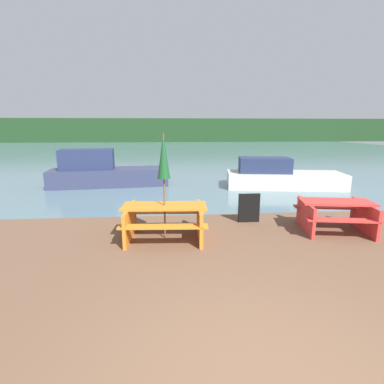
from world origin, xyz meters
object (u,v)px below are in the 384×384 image
(picnic_table_orange, at_px, (165,218))
(picnic_table_red, at_px, (335,213))
(signboard, at_px, (249,208))
(umbrella_darkgreen, at_px, (164,158))
(boat_second, at_px, (104,172))
(boat, at_px, (280,177))

(picnic_table_orange, bearing_deg, picnic_table_red, 2.13)
(picnic_table_orange, distance_m, signboard, 2.38)
(picnic_table_orange, xyz_separation_m, umbrella_darkgreen, (0.00, 0.00, 1.33))
(picnic_table_red, distance_m, umbrella_darkgreen, 4.23)
(picnic_table_orange, height_order, boat_second, boat_second)
(signboard, bearing_deg, umbrella_darkgreen, -155.45)
(signboard, bearing_deg, boat_second, 131.03)
(picnic_table_red, bearing_deg, boat, 82.82)
(umbrella_darkgreen, relative_size, boat_second, 0.46)
(boat_second, bearing_deg, picnic_table_orange, -74.03)
(umbrella_darkgreen, xyz_separation_m, boat, (4.68, 5.43, -1.34))
(boat, height_order, signboard, boat)
(picnic_table_red, bearing_deg, umbrella_darkgreen, -177.87)
(picnic_table_orange, distance_m, umbrella_darkgreen, 1.33)
(umbrella_darkgreen, bearing_deg, signboard, 24.55)
(umbrella_darkgreen, relative_size, boat, 0.48)
(picnic_table_orange, bearing_deg, signboard, 24.55)
(boat, distance_m, boat_second, 7.34)
(picnic_table_orange, distance_m, boat, 7.17)
(umbrella_darkgreen, xyz_separation_m, boat_second, (-2.59, 6.46, -1.23))
(signboard, bearing_deg, picnic_table_orange, -155.45)
(picnic_table_red, distance_m, signboard, 2.03)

